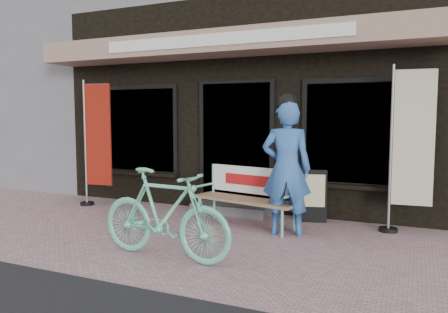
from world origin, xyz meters
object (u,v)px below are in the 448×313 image
at_px(bicycle, 164,214).
at_px(nobori_cream, 409,147).
at_px(bench, 248,192).
at_px(menu_stand, 313,195).
at_px(nobori_red, 96,142).
at_px(person, 286,166).

distance_m(bicycle, nobori_cream, 3.43).
relative_size(bench, menu_stand, 2.04).
xyz_separation_m(bicycle, nobori_cream, (2.47, 2.28, 0.68)).
bearing_deg(nobori_cream, menu_stand, 170.79).
relative_size(nobori_red, nobori_cream, 0.97).
relative_size(bench, nobori_cream, 0.71).
bearing_deg(menu_stand, bench, -159.44).
xyz_separation_m(bench, nobori_cream, (2.13, 0.51, 0.69)).
bearing_deg(bicycle, bench, -7.04).
relative_size(bicycle, menu_stand, 2.12).
bearing_deg(bench, nobori_red, -172.16).
height_order(bicycle, nobori_red, nobori_red).
xyz_separation_m(person, bicycle, (-0.97, -1.53, -0.43)).
bearing_deg(bicycle, nobori_cream, -43.51).
height_order(person, nobori_cream, nobori_cream).
bearing_deg(bench, bicycle, -88.39).
bearing_deg(person, bicycle, -134.83).
height_order(person, nobori_red, nobori_red).
relative_size(bicycle, nobori_red, 0.76).
height_order(nobori_cream, menu_stand, nobori_cream).
xyz_separation_m(nobori_red, nobori_cream, (5.12, 0.27, 0.03)).
xyz_separation_m(bicycle, nobori_red, (-2.65, 2.01, 0.65)).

